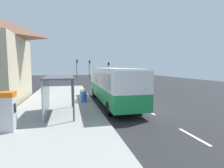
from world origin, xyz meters
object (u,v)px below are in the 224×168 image
(bus_shelter, at_px, (54,86))
(recycling_bin_blue, at_px, (84,97))
(white_van, at_px, (108,77))
(traffic_light_median, at_px, (89,66))
(bus, at_px, (112,84))
(traffic_light_near_side, at_px, (108,68))
(recycling_bin_green, at_px, (83,96))
(sedan_near, at_px, (98,76))
(sedan_far, at_px, (102,77))
(ticket_machine, at_px, (8,111))
(traffic_light_far_side, at_px, (77,66))
(recycling_bin_orange, at_px, (83,94))

(bus_shelter, bearing_deg, recycling_bin_blue, 58.75)
(white_van, bearing_deg, traffic_light_median, 96.46)
(bus, xyz_separation_m, traffic_light_near_side, (7.22, 33.59, 1.22))
(recycling_bin_green, bearing_deg, traffic_light_median, 82.28)
(sedan_near, bearing_deg, bus_shelter, -103.75)
(bus, distance_m, recycling_bin_green, 3.03)
(bus, xyz_separation_m, sedan_far, (4.01, 26.20, -1.05))
(white_van, distance_m, traffic_light_near_side, 14.79)
(white_van, height_order, recycling_bin_blue, white_van)
(recycling_bin_green, distance_m, traffic_light_near_side, 33.84)
(bus, bearing_deg, recycling_bin_green, 153.15)
(ticket_machine, distance_m, recycling_bin_green, 8.24)
(sedan_near, relative_size, ticket_machine, 2.31)
(bus_shelter, bearing_deg, traffic_light_far_side, 84.95)
(sedan_far, bearing_deg, traffic_light_median, 101.96)
(traffic_light_near_side, bearing_deg, ticket_machine, -109.48)
(sedan_far, bearing_deg, white_van, -90.82)
(sedan_far, xyz_separation_m, ticket_machine, (-10.73, -32.00, 0.38))
(bus, relative_size, recycling_bin_blue, 11.61)
(sedan_far, height_order, traffic_light_median, traffic_light_median)
(bus, relative_size, sedan_far, 2.50)
(sedan_far, distance_m, traffic_light_far_side, 10.17)
(recycling_bin_green, xyz_separation_m, bus_shelter, (-2.21, -4.35, 1.44))
(sedan_near, relative_size, bus_shelter, 1.12)
(traffic_light_far_side, bearing_deg, recycling_bin_green, -91.90)
(traffic_light_far_side, xyz_separation_m, bus_shelter, (-3.31, -37.47, -1.41))
(sedan_near, height_order, sedan_far, same)
(white_van, distance_m, sedan_far, 6.96)
(sedan_near, bearing_deg, traffic_light_far_side, 160.73)
(ticket_machine, xyz_separation_m, traffic_light_near_side, (13.93, 39.38, 1.89))
(traffic_light_near_side, xyz_separation_m, bus_shelter, (-11.92, -36.67, -0.97))
(ticket_machine, xyz_separation_m, recycling_bin_green, (4.23, 7.05, -0.52))
(sedan_near, xyz_separation_m, ticket_machine, (-10.72, -38.29, 0.38))
(traffic_light_median, relative_size, bus_shelter, 1.29)
(ticket_machine, relative_size, traffic_light_near_side, 0.42)
(recycling_bin_blue, bearing_deg, traffic_light_near_side, 73.62)
(white_van, height_order, sedan_far, white_van)
(traffic_light_far_side, height_order, bus_shelter, traffic_light_far_side)
(sedan_near, xyz_separation_m, recycling_bin_orange, (-6.50, -30.54, -0.14))
(sedan_far, xyz_separation_m, traffic_light_median, (-1.90, 8.98, 2.63))
(recycling_bin_green, height_order, traffic_light_median, traffic_light_median)
(recycling_bin_green, relative_size, traffic_light_far_side, 0.18)
(recycling_bin_green, bearing_deg, recycling_bin_orange, 90.00)
(ticket_machine, relative_size, recycling_bin_orange, 2.04)
(ticket_machine, bearing_deg, recycling_bin_green, 59.07)
(bus_shelter, bearing_deg, traffic_light_near_side, 72.00)
(white_van, bearing_deg, ticket_machine, -112.97)
(traffic_light_far_side, bearing_deg, white_van, -70.66)
(sedan_near, distance_m, traffic_light_median, 4.21)
(recycling_bin_blue, xyz_separation_m, recycling_bin_green, (0.00, 0.70, 0.00))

